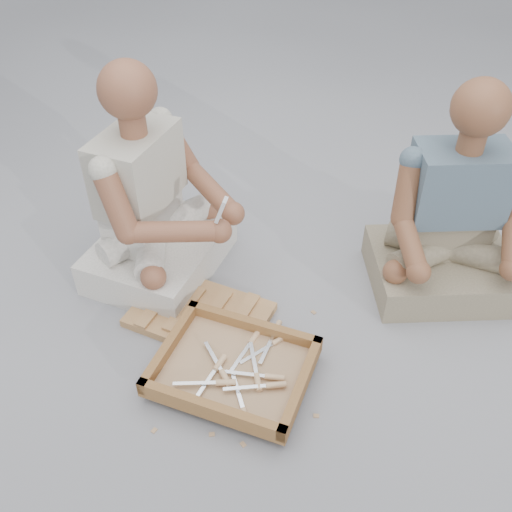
% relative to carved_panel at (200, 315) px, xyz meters
% --- Properties ---
extents(ground, '(60.00, 60.00, 0.00)m').
position_rel_carved_panel_xyz_m(ground, '(0.23, -0.08, -0.02)').
color(ground, '#98989D').
rests_on(ground, ground).
extents(carved_panel, '(0.60, 0.48, 0.04)m').
position_rel_carved_panel_xyz_m(carved_panel, '(0.00, 0.00, 0.00)').
color(carved_panel, olive).
rests_on(carved_panel, ground).
extents(tool_tray, '(0.61, 0.53, 0.07)m').
position_rel_carved_panel_xyz_m(tool_tray, '(0.20, -0.27, 0.04)').
color(tool_tray, brown).
rests_on(tool_tray, carved_panel).
extents(chisel_0, '(0.16, 0.17, 0.02)m').
position_rel_carved_panel_xyz_m(chisel_0, '(0.33, -0.13, 0.05)').
color(chisel_0, white).
rests_on(chisel_0, tool_tray).
extents(chisel_1, '(0.15, 0.19, 0.02)m').
position_rel_carved_panel_xyz_m(chisel_1, '(0.17, -0.32, 0.06)').
color(chisel_1, white).
rests_on(chisel_1, tool_tray).
extents(chisel_2, '(0.22, 0.06, 0.02)m').
position_rel_carved_panel_xyz_m(chisel_2, '(0.17, -0.36, 0.06)').
color(chisel_2, white).
rests_on(chisel_2, tool_tray).
extents(chisel_3, '(0.22, 0.08, 0.02)m').
position_rel_carved_panel_xyz_m(chisel_3, '(0.34, -0.34, 0.06)').
color(chisel_3, white).
rests_on(chisel_3, tool_tray).
extents(chisel_4, '(0.09, 0.21, 0.02)m').
position_rel_carved_panel_xyz_m(chisel_4, '(0.29, -0.31, 0.05)').
color(chisel_4, white).
rests_on(chisel_4, tool_tray).
extents(chisel_5, '(0.08, 0.22, 0.02)m').
position_rel_carved_panel_xyz_m(chisel_5, '(0.14, -0.29, 0.06)').
color(chisel_5, white).
rests_on(chisel_5, tool_tray).
extents(chisel_6, '(0.08, 0.22, 0.02)m').
position_rel_carved_panel_xyz_m(chisel_6, '(0.24, -0.14, 0.05)').
color(chisel_6, white).
rests_on(chisel_6, tool_tray).
extents(chisel_7, '(0.06, 0.22, 0.02)m').
position_rel_carved_panel_xyz_m(chisel_7, '(0.32, -0.08, 0.05)').
color(chisel_7, white).
rests_on(chisel_7, tool_tray).
extents(chisel_8, '(0.22, 0.03, 0.02)m').
position_rel_carved_panel_xyz_m(chisel_8, '(0.33, -0.30, 0.06)').
color(chisel_8, white).
rests_on(chisel_8, tool_tray).
extents(chisel_9, '(0.11, 0.21, 0.02)m').
position_rel_carved_panel_xyz_m(chisel_9, '(0.28, -0.45, 0.05)').
color(chisel_9, white).
rests_on(chisel_9, tool_tray).
extents(wood_chip_0, '(0.02, 0.02, 0.00)m').
position_rel_carved_panel_xyz_m(wood_chip_0, '(0.19, -0.07, -0.02)').
color(wood_chip_0, tan).
rests_on(wood_chip_0, ground).
extents(wood_chip_1, '(0.02, 0.02, 0.00)m').
position_rel_carved_panel_xyz_m(wood_chip_1, '(-0.08, -0.11, -0.02)').
color(wood_chip_1, tan).
rests_on(wood_chip_1, ground).
extents(wood_chip_2, '(0.02, 0.02, 0.00)m').
position_rel_carved_panel_xyz_m(wood_chip_2, '(0.18, -0.29, -0.02)').
color(wood_chip_2, tan).
rests_on(wood_chip_2, ground).
extents(wood_chip_3, '(0.02, 0.02, 0.00)m').
position_rel_carved_panel_xyz_m(wood_chip_3, '(0.13, 0.01, -0.02)').
color(wood_chip_3, tan).
rests_on(wood_chip_3, ground).
extents(wood_chip_4, '(0.02, 0.02, 0.00)m').
position_rel_carved_panel_xyz_m(wood_chip_4, '(0.27, -0.47, -0.02)').
color(wood_chip_4, tan).
rests_on(wood_chip_4, ground).
extents(wood_chip_5, '(0.02, 0.02, 0.00)m').
position_rel_carved_panel_xyz_m(wood_chip_5, '(0.41, -0.38, -0.02)').
color(wood_chip_5, tan).
rests_on(wood_chip_5, ground).
extents(wood_chip_6, '(0.02, 0.02, 0.00)m').
position_rel_carved_panel_xyz_m(wood_chip_6, '(0.18, -0.52, -0.02)').
color(wood_chip_6, tan).
rests_on(wood_chip_6, ground).
extents(wood_chip_7, '(0.02, 0.02, 0.00)m').
position_rel_carved_panel_xyz_m(wood_chip_7, '(0.32, -0.11, -0.02)').
color(wood_chip_7, tan).
rests_on(wood_chip_7, ground).
extents(wood_chip_8, '(0.02, 0.02, 0.00)m').
position_rel_carved_panel_xyz_m(wood_chip_8, '(-0.02, -0.54, -0.02)').
color(wood_chip_8, tan).
rests_on(wood_chip_8, ground).
extents(wood_chip_9, '(0.02, 0.02, 0.00)m').
position_rel_carved_panel_xyz_m(wood_chip_9, '(-0.07, -0.02, -0.02)').
color(wood_chip_9, tan).
rests_on(wood_chip_9, ground).
extents(wood_chip_10, '(0.02, 0.02, 0.00)m').
position_rel_carved_panel_xyz_m(wood_chip_10, '(-0.14, -0.08, -0.02)').
color(wood_chip_10, tan).
rests_on(wood_chip_10, ground).
extents(wood_chip_11, '(0.02, 0.02, 0.00)m').
position_rel_carved_panel_xyz_m(wood_chip_11, '(0.19, -0.39, -0.02)').
color(wood_chip_11, tan).
rests_on(wood_chip_11, ground).
extents(wood_chip_12, '(0.02, 0.02, 0.00)m').
position_rel_carved_panel_xyz_m(wood_chip_12, '(0.45, 0.11, -0.02)').
color(wood_chip_12, tan).
rests_on(wood_chip_12, ground).
extents(wood_chip_13, '(0.02, 0.02, 0.00)m').
position_rel_carved_panel_xyz_m(wood_chip_13, '(0.52, -0.38, -0.02)').
color(wood_chip_13, tan).
rests_on(wood_chip_13, ground).
extents(wood_chip_14, '(0.02, 0.02, 0.00)m').
position_rel_carved_panel_xyz_m(wood_chip_14, '(0.06, -0.20, -0.02)').
color(wood_chip_14, tan).
rests_on(wood_chip_14, ground).
extents(wood_chip_15, '(0.02, 0.02, 0.00)m').
position_rel_carved_panel_xyz_m(wood_chip_15, '(0.29, -0.53, -0.02)').
color(wood_chip_15, tan).
rests_on(wood_chip_15, ground).
extents(craftsman, '(0.68, 0.69, 0.94)m').
position_rel_carved_panel_xyz_m(craftsman, '(-0.26, 0.28, 0.30)').
color(craftsman, silver).
rests_on(craftsman, ground).
extents(companion, '(0.67, 0.58, 0.91)m').
position_rel_carved_panel_xyz_m(companion, '(0.96, 0.41, 0.28)').
color(companion, gray).
rests_on(companion, ground).
extents(mobile_phone, '(0.05, 0.04, 0.10)m').
position_rel_carved_panel_xyz_m(mobile_phone, '(0.07, 0.15, 0.43)').
color(mobile_phone, silver).
rests_on(mobile_phone, craftsman).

